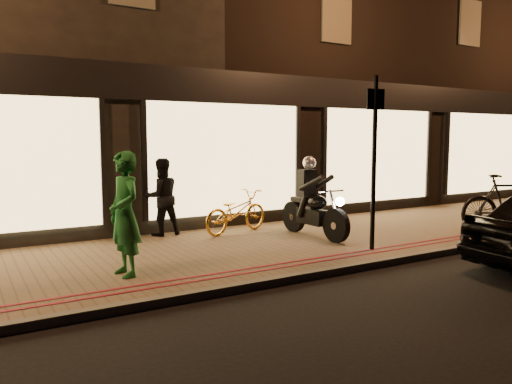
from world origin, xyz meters
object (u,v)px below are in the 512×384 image
motorcycle (313,206)px  sign_post (374,154)px  bicycle_gold (236,212)px  person_green (125,214)px

motorcycle → sign_post: size_ratio=0.65×
bicycle_gold → person_green: bearing=109.0°
motorcycle → sign_post: 1.83m
motorcycle → bicycle_gold: 1.59m
person_green → bicycle_gold: bearing=116.6°
motorcycle → person_green: size_ratio=1.10×
motorcycle → bicycle_gold: (-1.12, 1.11, -0.18)m
bicycle_gold → person_green: (-2.88, -2.02, 0.45)m
motorcycle → sign_post: bearing=-85.3°
sign_post → motorcycle: bearing=96.9°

